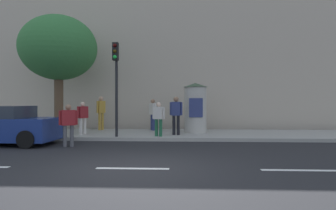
{
  "coord_description": "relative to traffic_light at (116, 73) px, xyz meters",
  "views": [
    {
      "loc": [
        1.21,
        -7.13,
        1.62
      ],
      "look_at": [
        0.78,
        2.0,
        1.54
      ],
      "focal_mm": 31.51,
      "sensor_mm": 36.0,
      "label": 1
    }
  ],
  "objects": [
    {
      "name": "ground_plane",
      "position": [
        1.59,
        -5.24,
        -2.85
      ],
      "size": [
        80.0,
        80.0,
        0.0
      ],
      "primitive_type": "plane",
      "color": "#232326"
    },
    {
      "name": "sidewalk_curb",
      "position": [
        1.59,
        1.76,
        -2.77
      ],
      "size": [
        36.0,
        4.0,
        0.15
      ],
      "primitive_type": "cube",
      "color": "#9E9B93",
      "rests_on": "ground_plane"
    },
    {
      "name": "lane_markings",
      "position": [
        1.59,
        -5.24,
        -2.84
      ],
      "size": [
        25.8,
        0.16,
        0.01
      ],
      "color": "silver",
      "rests_on": "ground_plane"
    },
    {
      "name": "building_backdrop",
      "position": [
        1.59,
        6.76,
        2.78
      ],
      "size": [
        36.0,
        5.0,
        11.25
      ],
      "primitive_type": "cube",
      "color": "#B7A893",
      "rests_on": "ground_plane"
    },
    {
      "name": "traffic_light",
      "position": [
        0.0,
        0.0,
        0.0
      ],
      "size": [
        0.24,
        0.45,
        3.98
      ],
      "color": "black",
      "rests_on": "sidewalk_curb"
    },
    {
      "name": "poster_column",
      "position": [
        3.45,
        1.99,
        -1.47
      ],
      "size": [
        1.17,
        1.17,
        2.41
      ],
      "color": "#B2ADA3",
      "rests_on": "sidewalk_curb"
    },
    {
      "name": "street_tree",
      "position": [
        -3.21,
        1.73,
        1.4
      ],
      "size": [
        3.69,
        3.69,
        5.69
      ],
      "color": "brown",
      "rests_on": "sidewalk_curb"
    },
    {
      "name": "pedestrian_with_backpack",
      "position": [
        -1.35,
        -1.81,
        -1.94
      ],
      "size": [
        0.6,
        0.44,
        1.55
      ],
      "color": "#4C4C51",
      "rests_on": "ground_plane"
    },
    {
      "name": "pedestrian_near_pole",
      "position": [
        1.79,
        0.32,
        -1.85
      ],
      "size": [
        0.55,
        0.39,
        1.48
      ],
      "color": "#1E5938",
      "rests_on": "sidewalk_curb"
    },
    {
      "name": "pedestrian_tallest",
      "position": [
        -1.73,
        0.86,
        -1.83
      ],
      "size": [
        0.44,
        0.57,
        1.49
      ],
      "color": "silver",
      "rests_on": "sidewalk_curb"
    },
    {
      "name": "pedestrian_with_bag",
      "position": [
        -1.51,
        3.11,
        -1.64
      ],
      "size": [
        0.43,
        0.51,
        1.79
      ],
      "color": "#B78C33",
      "rests_on": "sidewalk_curb"
    },
    {
      "name": "pedestrian_in_light_jacket",
      "position": [
        2.53,
        0.9,
        -1.69
      ],
      "size": [
        0.57,
        0.27,
        1.73
      ],
      "color": "black",
      "rests_on": "sidewalk_curb"
    },
    {
      "name": "pedestrian_in_dark_shirt",
      "position": [
        1.29,
        3.01,
        -1.71
      ],
      "size": [
        0.52,
        0.6,
        1.64
      ],
      "color": "navy",
      "rests_on": "sidewalk_curb"
    },
    {
      "name": "parked_car_silver",
      "position": [
        -4.08,
        -1.42,
        -2.13
      ],
      "size": [
        4.07,
        2.02,
        1.48
      ],
      "color": "navy",
      "rests_on": "ground_plane"
    }
  ]
}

